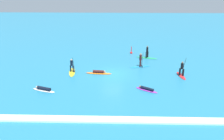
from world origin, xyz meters
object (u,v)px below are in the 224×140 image
at_px(surfer_on_green_board, 147,55).
at_px(surfer_on_red_board, 182,72).
at_px(surfer_on_purple_board, 147,89).
at_px(surfer_on_white_board, 44,89).
at_px(surfer_on_yellow_board, 72,69).
at_px(surfer_on_blue_board, 140,63).
at_px(marker_buoy, 131,52).
at_px(surfer_on_orange_board, 99,72).

xyz_separation_m(surfer_on_green_board, surfer_on_red_board, (3.45, -7.23, 0.12)).
distance_m(surfer_on_purple_board, surfer_on_green_board, 11.59).
relative_size(surfer_on_white_board, surfer_on_purple_board, 1.12).
distance_m(surfer_on_yellow_board, surfer_on_blue_board, 9.15).
distance_m(surfer_on_purple_board, surfer_on_blue_board, 7.54).
xyz_separation_m(surfer_on_green_board, surfer_on_blue_board, (-1.30, -3.99, 0.15)).
xyz_separation_m(surfer_on_green_board, marker_buoy, (-2.23, 2.44, -0.28)).
relative_size(surfer_on_white_board, surfer_on_green_board, 0.86).
distance_m(surfer_on_orange_board, surfer_on_blue_board, 6.07).
xyz_separation_m(surfer_on_white_board, surfer_on_blue_board, (10.86, 7.95, 0.42)).
xyz_separation_m(surfer_on_orange_board, surfer_on_green_board, (6.71, 6.72, 0.29)).
height_order(surfer_on_purple_board, surfer_on_orange_board, surfer_on_orange_board).
bearing_deg(surfer_on_blue_board, surfer_on_purple_board, -107.14).
xyz_separation_m(surfer_on_purple_board, surfer_on_orange_board, (-5.50, 4.80, 0.02)).
height_order(surfer_on_green_board, surfer_on_red_board, surfer_on_red_board).
height_order(surfer_on_green_board, surfer_on_blue_board, surfer_on_blue_board).
height_order(surfer_on_orange_board, surfer_on_blue_board, surfer_on_blue_board).
bearing_deg(surfer_on_blue_board, surfer_on_orange_board, -171.09).
height_order(surfer_on_yellow_board, surfer_on_green_board, surfer_on_yellow_board).
relative_size(surfer_on_purple_board, surfer_on_red_board, 0.90).
distance_m(surfer_on_orange_board, surfer_on_red_board, 10.18).
height_order(surfer_on_purple_board, surfer_on_blue_board, surfer_on_blue_board).
xyz_separation_m(surfer_on_yellow_board, surfer_on_purple_board, (8.92, -5.15, -0.31)).
bearing_deg(surfer_on_green_board, surfer_on_blue_board, -90.77).
bearing_deg(marker_buoy, surfer_on_yellow_board, -131.93).
distance_m(surfer_on_white_board, surfer_on_blue_board, 13.46).
xyz_separation_m(surfer_on_purple_board, surfer_on_red_board, (4.66, 4.29, 0.43)).
bearing_deg(surfer_on_green_board, marker_buoy, 149.71).
bearing_deg(marker_buoy, surfer_on_white_board, -124.63).
xyz_separation_m(surfer_on_yellow_board, surfer_on_green_board, (10.13, 6.37, 0.01)).
xyz_separation_m(surfer_on_purple_board, marker_buoy, (-1.02, 13.95, 0.03)).
bearing_deg(surfer_on_white_board, surfer_on_red_board, -142.64).
bearing_deg(surfer_on_red_board, surfer_on_orange_board, 80.11).
height_order(surfer_on_orange_board, surfer_on_green_board, surfer_on_green_board).
height_order(surfer_on_orange_board, marker_buoy, marker_buoy).
bearing_deg(surfer_on_blue_board, surfer_on_red_board, -52.07).
bearing_deg(surfer_on_yellow_board, surfer_on_blue_board, 97.32).
relative_size(surfer_on_green_board, surfer_on_blue_board, 1.09).
bearing_deg(surfer_on_blue_board, surfer_on_white_board, -161.62).
xyz_separation_m(surfer_on_orange_board, surfer_on_red_board, (10.16, -0.51, 0.41)).
bearing_deg(surfer_on_purple_board, surfer_on_white_board, 35.82).
height_order(surfer_on_blue_board, marker_buoy, surfer_on_blue_board).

